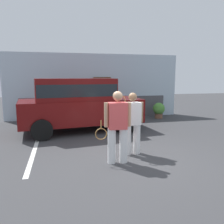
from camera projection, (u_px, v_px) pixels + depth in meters
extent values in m
plane|color=#38383A|center=(133.00, 158.00, 6.00)|extent=(40.00, 40.00, 0.00)
cube|color=silver|center=(35.00, 147.00, 6.85)|extent=(0.12, 4.40, 0.01)
cube|color=silver|center=(95.00, 86.00, 11.72)|extent=(8.89, 0.30, 3.26)
cube|color=#4C4C51|center=(96.00, 107.00, 11.69)|extent=(7.47, 0.10, 1.10)
cube|color=brown|center=(102.00, 98.00, 11.67)|extent=(0.90, 0.06, 2.10)
cube|color=#590C0C|center=(81.00, 111.00, 8.90)|extent=(4.78, 2.39, 0.90)
cube|color=#590C0C|center=(74.00, 89.00, 8.68)|extent=(3.08, 2.07, 0.80)
cube|color=black|center=(74.00, 90.00, 8.68)|extent=(3.02, 2.08, 0.44)
cylinder|color=black|center=(111.00, 116.00, 10.36)|extent=(0.74, 0.34, 0.72)
cylinder|color=black|center=(127.00, 124.00, 8.59)|extent=(0.74, 0.34, 0.72)
cylinder|color=black|center=(40.00, 120.00, 9.33)|extent=(0.74, 0.34, 0.72)
cylinder|color=black|center=(42.00, 130.00, 7.57)|extent=(0.74, 0.34, 0.72)
cylinder|color=white|center=(123.00, 146.00, 5.62)|extent=(0.20, 0.20, 0.86)
cylinder|color=white|center=(112.00, 146.00, 5.57)|extent=(0.20, 0.20, 0.86)
cube|color=#E04C4C|center=(118.00, 116.00, 5.48)|extent=(0.46, 0.31, 0.64)
sphere|color=tan|center=(118.00, 96.00, 5.40)|extent=(0.24, 0.24, 0.24)
cylinder|color=tan|center=(129.00, 114.00, 5.52)|extent=(0.11, 0.11, 0.59)
cylinder|color=tan|center=(106.00, 115.00, 5.43)|extent=(0.11, 0.11, 0.59)
torus|color=olive|center=(101.00, 134.00, 5.54)|extent=(0.37, 0.05, 0.37)
cylinder|color=olive|center=(101.00, 125.00, 5.50)|extent=(0.03, 0.03, 0.20)
cylinder|color=white|center=(137.00, 139.00, 6.29)|extent=(0.19, 0.19, 0.82)
cylinder|color=white|center=(127.00, 140.00, 6.20)|extent=(0.19, 0.19, 0.82)
cube|color=white|center=(132.00, 114.00, 6.13)|extent=(0.45, 0.31, 0.61)
sphere|color=#8C6647|center=(133.00, 97.00, 6.06)|extent=(0.23, 0.23, 0.23)
cylinder|color=#8C6647|center=(141.00, 112.00, 6.21)|extent=(0.10, 0.10, 0.56)
cylinder|color=#8C6647|center=(124.00, 113.00, 6.04)|extent=(0.10, 0.10, 0.56)
torus|color=olive|center=(121.00, 101.00, 6.02)|extent=(0.28, 0.14, 0.29)
cylinder|color=olive|center=(121.00, 110.00, 6.06)|extent=(0.03, 0.03, 0.20)
cylinder|color=brown|center=(159.00, 116.00, 11.70)|extent=(0.39, 0.39, 0.24)
sphere|color=#4C8C38|center=(159.00, 109.00, 11.64)|extent=(0.61, 0.61, 0.61)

